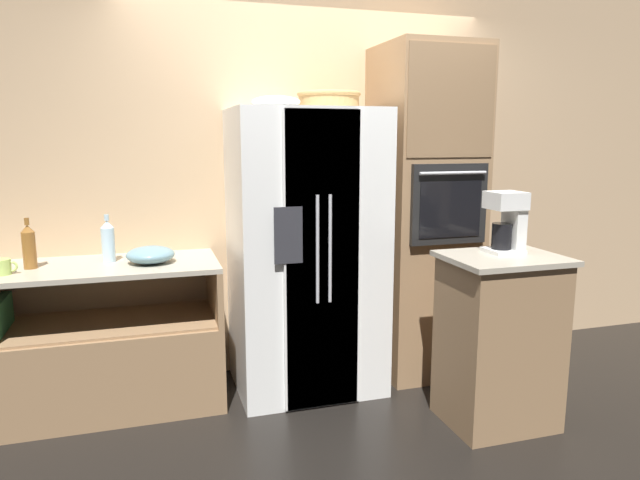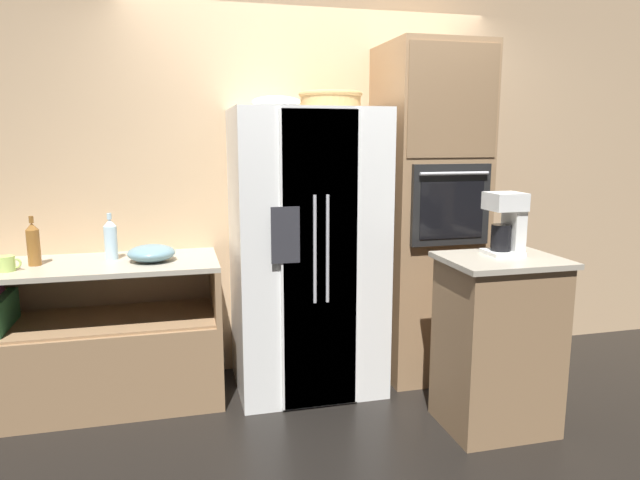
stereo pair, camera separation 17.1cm
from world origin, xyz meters
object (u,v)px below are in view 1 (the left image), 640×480
(refrigerator, at_px, (306,252))
(mug, at_px, (3,267))
(wall_oven, at_px, (424,213))
(mixing_bowl, at_px, (151,255))
(fruit_bowl, at_px, (276,102))
(coffee_maker, at_px, (508,220))
(bottle_tall, at_px, (29,246))
(wicker_basket, at_px, (329,100))
(bottle_short, at_px, (108,241))

(refrigerator, height_order, mug, refrigerator)
(wall_oven, bearing_deg, mixing_bowl, -178.97)
(wall_oven, bearing_deg, fruit_bowl, -177.32)
(wall_oven, xyz_separation_m, coffee_maker, (0.12, -0.79, 0.06))
(fruit_bowl, relative_size, bottle_tall, 1.01)
(wicker_basket, xyz_separation_m, mixing_bowl, (-1.15, -0.08, -0.93))
(bottle_tall, bearing_deg, bottle_short, 8.16)
(wall_oven, distance_m, fruit_bowl, 1.27)
(refrigerator, bearing_deg, bottle_tall, 177.79)
(wicker_basket, distance_m, fruit_bowl, 0.38)
(refrigerator, xyz_separation_m, wall_oven, (0.86, 0.05, 0.22))
(wall_oven, xyz_separation_m, wicker_basket, (-0.68, 0.05, 0.75))
(fruit_bowl, relative_size, mixing_bowl, 1.05)
(refrigerator, height_order, fruit_bowl, fruit_bowl)
(refrigerator, height_order, wall_oven, wall_oven)
(mug, bearing_deg, wall_oven, 2.37)
(bottle_tall, xyz_separation_m, mug, (-0.12, -0.12, -0.09))
(refrigerator, distance_m, coffee_maker, 1.26)
(fruit_bowl, distance_m, bottle_tall, 1.66)
(refrigerator, relative_size, mixing_bowl, 6.39)
(bottle_tall, distance_m, mixing_bowl, 0.67)
(wall_oven, distance_m, coffee_maker, 0.80)
(mug, distance_m, coffee_maker, 2.81)
(wall_oven, bearing_deg, mug, -177.63)
(bottle_short, bearing_deg, wicker_basket, -1.20)
(wall_oven, xyz_separation_m, fruit_bowl, (-1.04, -0.05, 0.73))
(fruit_bowl, distance_m, bottle_short, 1.32)
(wall_oven, relative_size, bottle_short, 7.75)
(bottle_short, xyz_separation_m, mixing_bowl, (0.24, -0.11, -0.08))
(bottle_tall, distance_m, bottle_short, 0.43)
(mug, relative_size, coffee_maker, 0.36)
(bottle_tall, bearing_deg, refrigerator, -2.21)
(mug, xyz_separation_m, mixing_bowl, (0.78, 0.07, 0.01))
(fruit_bowl, xyz_separation_m, bottle_tall, (-1.44, 0.07, -0.83))
(fruit_bowl, xyz_separation_m, bottle_short, (-1.02, 0.13, -0.83))
(mixing_bowl, xyz_separation_m, coffee_maker, (1.94, -0.76, 0.24))
(wicker_basket, height_order, mixing_bowl, wicker_basket)
(fruit_bowl, height_order, mug, fruit_bowl)
(wicker_basket, height_order, bottle_tall, wicker_basket)
(mug, bearing_deg, bottle_tall, 46.71)
(wall_oven, distance_m, bottle_short, 2.07)
(mug, bearing_deg, coffee_maker, -14.15)
(bottle_tall, relative_size, mixing_bowl, 1.04)
(refrigerator, distance_m, mug, 1.74)
(coffee_maker, bearing_deg, bottle_short, 158.24)
(wall_oven, height_order, bottle_tall, wall_oven)
(fruit_bowl, height_order, bottle_short, fruit_bowl)
(coffee_maker, bearing_deg, refrigerator, 142.60)
(mixing_bowl, height_order, coffee_maker, coffee_maker)
(wall_oven, relative_size, mixing_bowl, 7.89)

